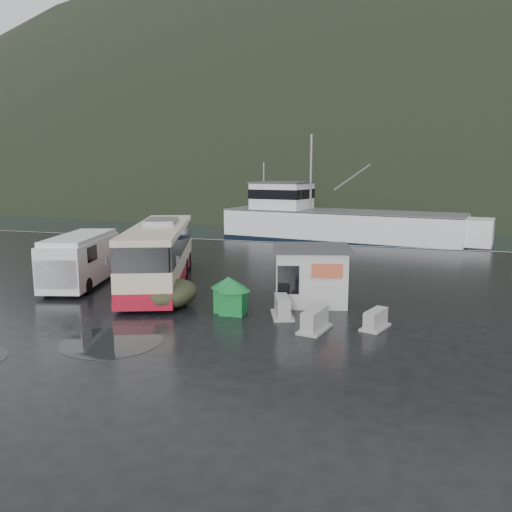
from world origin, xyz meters
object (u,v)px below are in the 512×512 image
(waste_bin_left, at_px, (229,311))
(jersey_barrier_b, at_px, (282,316))
(dome_tent, at_px, (171,307))
(white_van, at_px, (83,285))
(coach_bus, at_px, (161,284))
(jersey_barrier_c, at_px, (375,328))
(waste_bin_right, at_px, (233,314))
(ticket_kiosk, at_px, (310,304))
(jersey_barrier_a, at_px, (314,330))
(fishing_trawler, at_px, (340,231))

(waste_bin_left, height_order, jersey_barrier_b, waste_bin_left)
(dome_tent, bearing_deg, white_van, 158.88)
(coach_bus, height_order, jersey_barrier_b, coach_bus)
(waste_bin_left, bearing_deg, jersey_barrier_c, -5.75)
(waste_bin_left, height_order, waste_bin_right, waste_bin_left)
(waste_bin_right, bearing_deg, ticket_kiosk, 42.51)
(white_van, relative_size, waste_bin_left, 4.29)
(coach_bus, bearing_deg, ticket_kiosk, -31.83)
(white_van, height_order, waste_bin_left, white_van)
(coach_bus, bearing_deg, dome_tent, -77.39)
(waste_bin_left, height_order, ticket_kiosk, ticket_kiosk)
(coach_bus, relative_size, jersey_barrier_a, 7.22)
(jersey_barrier_a, distance_m, jersey_barrier_b, 2.16)
(ticket_kiosk, distance_m, fishing_trawler, 28.14)
(white_van, distance_m, ticket_kiosk, 12.25)
(waste_bin_left, bearing_deg, white_van, 165.22)
(jersey_barrier_b, xyz_separation_m, fishing_trawler, (-1.62, 30.40, 0.00))
(waste_bin_right, xyz_separation_m, dome_tent, (-3.03, 0.26, 0.00))
(coach_bus, height_order, dome_tent, coach_bus)
(coach_bus, distance_m, dome_tent, 4.79)
(ticket_kiosk, height_order, jersey_barrier_c, ticket_kiosk)
(waste_bin_left, distance_m, jersey_barrier_b, 2.42)
(coach_bus, bearing_deg, fishing_trawler, 56.53)
(white_van, distance_m, waste_bin_left, 9.43)
(waste_bin_left, distance_m, waste_bin_right, 0.47)
(white_van, bearing_deg, waste_bin_left, -30.15)
(white_van, relative_size, dome_tent, 2.12)
(dome_tent, distance_m, jersey_barrier_b, 5.11)
(waste_bin_right, height_order, ticket_kiosk, ticket_kiosk)
(ticket_kiosk, height_order, jersey_barrier_a, ticket_kiosk)
(jersey_barrier_b, bearing_deg, fishing_trawler, 93.06)
(waste_bin_right, distance_m, ticket_kiosk, 3.80)
(jersey_barrier_b, relative_size, jersey_barrier_c, 1.15)
(white_van, xyz_separation_m, jersey_barrier_a, (13.14, -3.97, 0.00))
(dome_tent, xyz_separation_m, jersey_barrier_b, (5.11, -0.06, 0.00))
(jersey_barrier_b, height_order, fishing_trawler, fishing_trawler)
(dome_tent, relative_size, jersey_barrier_c, 2.10)
(waste_bin_right, relative_size, dome_tent, 0.47)
(jersey_barrier_b, distance_m, jersey_barrier_c, 3.83)
(dome_tent, relative_size, ticket_kiosk, 0.90)
(waste_bin_right, xyz_separation_m, ticket_kiosk, (2.80, 2.57, 0.00))
(waste_bin_left, relative_size, dome_tent, 0.49)
(dome_tent, xyz_separation_m, ticket_kiosk, (5.84, 2.31, 0.00))
(jersey_barrier_b, bearing_deg, waste_bin_left, 176.97)
(ticket_kiosk, xyz_separation_m, fishing_trawler, (-2.35, 28.04, 0.00))
(jersey_barrier_c, bearing_deg, jersey_barrier_a, -156.67)
(waste_bin_right, relative_size, jersey_barrier_b, 0.86)
(coach_bus, height_order, fishing_trawler, fishing_trawler)
(fishing_trawler, bearing_deg, jersey_barrier_b, -76.14)
(ticket_kiosk, bearing_deg, jersey_barrier_c, -57.08)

